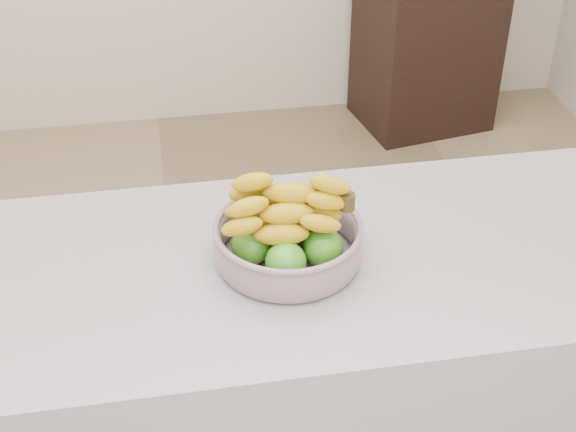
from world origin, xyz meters
name	(u,v)px	position (x,y,z in m)	size (l,w,h in m)	color
cabinet	(429,19)	(1.24, 1.78, 0.50)	(0.56, 0.45, 1.00)	black
fruit_bowl	(288,237)	(0.23, -0.34, 0.95)	(0.28, 0.28, 0.17)	#909CAD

